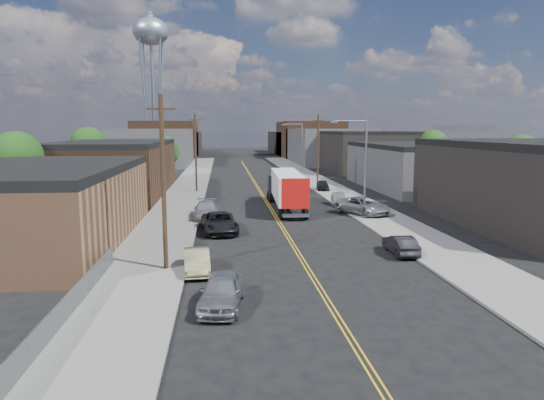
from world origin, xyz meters
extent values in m
plane|color=black|center=(0.00, 60.00, 0.00)|extent=(260.00, 260.00, 0.00)
cube|color=gold|center=(0.00, 45.00, 0.01)|extent=(0.32, 120.00, 0.01)
cube|color=slate|center=(-9.50, 45.00, 0.07)|extent=(5.00, 140.00, 0.15)
cube|color=slate|center=(9.50, 45.00, 0.07)|extent=(5.00, 140.00, 0.15)
cube|color=brown|center=(-18.00, 18.00, 2.50)|extent=(12.00, 22.00, 5.00)
cube|color=black|center=(-18.00, 18.00, 5.30)|extent=(12.00, 22.00, 0.60)
cube|color=#432B1B|center=(-18.00, 44.00, 3.00)|extent=(12.00, 26.00, 6.00)
cube|color=black|center=(-18.00, 44.00, 6.30)|extent=(12.00, 26.00, 0.60)
cube|color=navy|center=(15.20, 20.00, 3.60)|extent=(0.30, 20.00, 0.80)
cube|color=#3C3C3F|center=(22.00, 46.00, 2.75)|extent=(14.00, 24.00, 5.50)
cube|color=black|center=(22.00, 46.00, 5.80)|extent=(14.00, 24.00, 0.60)
cube|color=black|center=(22.00, 72.00, 3.50)|extent=(14.00, 22.00, 7.00)
cube|color=black|center=(22.00, 72.00, 7.30)|extent=(14.00, 22.00, 0.60)
cube|color=#3C3C3F|center=(-20.00, 95.00, 4.00)|extent=(16.00, 30.00, 8.00)
cube|color=#3C3C3F|center=(20.00, 95.00, 4.00)|extent=(16.00, 30.00, 8.00)
cube|color=#432B1B|center=(-20.00, 120.00, 5.00)|extent=(16.00, 26.00, 10.00)
cube|color=#432B1B|center=(20.00, 120.00, 5.00)|extent=(16.00, 26.00, 10.00)
cube|color=black|center=(-20.00, 140.00, 3.50)|extent=(16.00, 40.00, 7.00)
cube|color=black|center=(20.00, 140.00, 3.50)|extent=(16.00, 40.00, 7.00)
cylinder|color=gray|center=(-22.00, 110.00, 15.00)|extent=(0.80, 0.80, 30.00)
cylinder|color=gray|center=(-23.76, 108.24, 15.00)|extent=(1.94, 1.94, 29.98)
cylinder|color=gray|center=(-20.24, 108.24, 15.00)|extent=(1.94, 1.94, 29.98)
cylinder|color=gray|center=(-23.76, 111.76, 15.00)|extent=(1.94, 1.94, 29.98)
cylinder|color=gray|center=(-20.24, 111.76, 15.00)|extent=(1.94, 1.94, 29.98)
ellipsoid|color=#9EA8B2|center=(-22.00, 110.00, 32.00)|extent=(9.00, 9.00, 6.75)
cylinder|color=#9EA8B2|center=(-22.00, 110.00, 35.60)|extent=(1.60, 1.60, 1.20)
cone|color=#9EA8B2|center=(-22.00, 110.00, 36.50)|extent=(1.80, 1.80, 0.80)
cylinder|color=gray|center=(8.00, 25.00, 4.50)|extent=(0.18, 0.18, 9.00)
cylinder|color=gray|center=(6.50, 25.00, 8.80)|extent=(3.00, 0.12, 0.12)
cube|color=gray|center=(5.00, 25.00, 8.70)|extent=(0.60, 0.25, 0.18)
cylinder|color=gray|center=(8.00, 60.00, 4.50)|extent=(0.18, 0.18, 9.00)
cylinder|color=gray|center=(6.50, 60.00, 8.80)|extent=(3.00, 0.12, 0.12)
cube|color=gray|center=(5.00, 60.00, 8.70)|extent=(0.60, 0.25, 0.18)
cylinder|color=black|center=(-8.20, 10.00, 5.00)|extent=(0.26, 0.26, 10.00)
cube|color=black|center=(-8.20, 10.00, 9.20)|extent=(1.60, 0.12, 0.12)
cylinder|color=black|center=(-8.20, 45.00, 5.00)|extent=(0.26, 0.26, 10.00)
cube|color=black|center=(-8.20, 45.00, 9.20)|extent=(1.60, 0.12, 0.12)
cylinder|color=black|center=(8.20, 48.00, 5.00)|extent=(0.26, 0.26, 10.00)
cube|color=black|center=(8.20, 48.00, 9.20)|extent=(1.60, 0.12, 0.12)
cube|color=slate|center=(-11.50, 3.50, 0.60)|extent=(0.02, 16.00, 1.20)
cube|color=slate|center=(-11.50, 3.50, 1.20)|extent=(0.05, 16.00, 0.05)
cylinder|color=black|center=(-24.00, 30.00, 2.12)|extent=(0.36, 0.36, 4.25)
sphere|color=#193A0F|center=(-24.00, 30.00, 5.53)|extent=(4.76, 4.76, 4.76)
sphere|color=#193A0F|center=(-23.40, 30.30, 4.68)|extent=(3.74, 3.74, 3.74)
sphere|color=#193A0F|center=(-24.50, 29.60, 4.93)|extent=(3.40, 3.40, 3.40)
cylinder|color=black|center=(-24.00, 55.00, 2.25)|extent=(0.36, 0.36, 4.50)
sphere|color=#193A0F|center=(-24.00, 55.00, 5.85)|extent=(5.04, 5.04, 5.04)
sphere|color=#193A0F|center=(-23.40, 55.30, 4.95)|extent=(3.96, 3.96, 3.96)
sphere|color=#193A0F|center=(-24.50, 54.60, 5.22)|extent=(3.60, 3.60, 3.60)
cylinder|color=black|center=(-14.00, 62.00, 1.88)|extent=(0.36, 0.36, 3.75)
sphere|color=#193A0F|center=(-14.00, 62.00, 4.88)|extent=(4.20, 4.20, 4.20)
sphere|color=#193A0F|center=(-13.40, 62.30, 4.12)|extent=(3.30, 3.30, 3.30)
sphere|color=#193A0F|center=(-14.50, 61.60, 4.35)|extent=(3.00, 3.00, 3.00)
cylinder|color=black|center=(30.00, 36.00, 2.00)|extent=(0.36, 0.36, 4.00)
sphere|color=#193A0F|center=(30.00, 36.00, 5.20)|extent=(4.48, 4.48, 4.48)
sphere|color=#193A0F|center=(30.60, 36.30, 4.40)|extent=(3.52, 3.52, 3.52)
sphere|color=#193A0F|center=(29.50, 35.60, 4.64)|extent=(3.20, 3.20, 3.20)
cylinder|color=black|center=(30.00, 60.00, 2.12)|extent=(0.36, 0.36, 4.25)
sphere|color=#193A0F|center=(30.00, 60.00, 5.53)|extent=(4.76, 4.76, 4.76)
sphere|color=#193A0F|center=(30.60, 60.30, 4.68)|extent=(3.74, 3.74, 3.74)
sphere|color=#193A0F|center=(29.50, 59.60, 4.93)|extent=(3.40, 3.40, 3.40)
cube|color=white|center=(1.50, 29.75, 2.47)|extent=(3.00, 11.51, 2.66)
cube|color=#AB0F0D|center=(1.50, 24.05, 2.47)|extent=(2.49, 0.23, 2.68)
cube|color=gray|center=(1.50, 24.05, 0.52)|extent=(2.37, 0.71, 0.25)
cube|color=black|center=(1.50, 36.79, 1.47)|extent=(2.51, 3.15, 2.95)
cylinder|color=black|center=(1.50, 25.45, 0.48)|extent=(2.51, 1.06, 0.95)
cylinder|color=black|center=(1.50, 36.79, 0.48)|extent=(2.42, 1.06, 0.95)
imported|color=#95979A|center=(-5.00, 3.83, 0.78)|extent=(2.45, 4.76, 1.55)
imported|color=#867E57|center=(-6.40, 9.44, 0.66)|extent=(1.69, 4.11, 1.32)
imported|color=black|center=(-5.16, 20.10, 0.78)|extent=(3.16, 5.88, 1.57)
imported|color=#A1A4A6|center=(-6.37, 26.00, 0.79)|extent=(2.31, 5.49, 1.58)
imported|color=black|center=(6.60, 12.15, 0.63)|extent=(1.45, 3.88, 1.27)
imported|color=#929497|center=(8.20, 26.26, 0.94)|extent=(4.94, 6.25, 1.58)
imported|color=silver|center=(8.20, 31.28, 0.91)|extent=(3.38, 5.59, 1.51)
imported|color=black|center=(8.20, 44.37, 0.79)|extent=(1.93, 3.89, 1.27)
imported|color=black|center=(4.50, 44.17, 0.82)|extent=(3.20, 6.09, 1.63)
camera|label=1|loc=(-4.91, -17.57, 8.15)|focal=32.00mm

